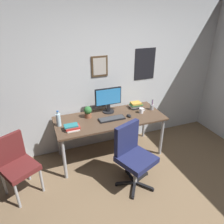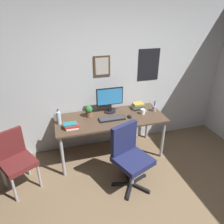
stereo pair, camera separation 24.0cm
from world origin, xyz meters
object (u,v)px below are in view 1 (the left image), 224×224
object	(u,v)px
coffee_mug_near	(141,111)
office_chair	(132,153)
keyboard	(112,119)
side_chair	(16,162)
pen_cup	(152,107)
monitor	(108,99)
computer_mouse	(129,116)
water_bottle	(59,120)
book_stack_right	(72,127)
potted_plant	(88,112)
book_stack_left	(136,105)

from	to	relation	value
coffee_mug_near	office_chair	bearing A→B (deg)	-125.24
office_chair	keyboard	xyz separation A→B (m)	(-0.06, 0.67, 0.23)
side_chair	pen_cup	world-z (taller)	pen_cup
office_chair	monitor	bearing A→B (deg)	90.94
keyboard	side_chair	bearing A→B (deg)	-169.79
keyboard	coffee_mug_near	bearing A→B (deg)	4.15
side_chair	pen_cup	xyz separation A→B (m)	(2.27, 0.36, 0.29)
computer_mouse	pen_cup	world-z (taller)	pen_cup
water_bottle	coffee_mug_near	bearing A→B (deg)	-2.33
monitor	water_bottle	xyz separation A→B (m)	(-0.87, -0.19, -0.13)
pen_cup	book_stack_right	size ratio (longest dim) A/B	0.89
pen_cup	monitor	bearing A→B (deg)	165.85
potted_plant	pen_cup	bearing A→B (deg)	-5.79
side_chair	water_bottle	world-z (taller)	water_bottle
computer_mouse	pen_cup	bearing A→B (deg)	12.42
pen_cup	water_bottle	bearing A→B (deg)	179.87
coffee_mug_near	potted_plant	size ratio (longest dim) A/B	0.58
potted_plant	book_stack_left	xyz separation A→B (m)	(0.90, 0.05, -0.05)
monitor	potted_plant	xyz separation A→B (m)	(-0.38, -0.07, -0.13)
keyboard	coffee_mug_near	distance (m)	0.56
water_bottle	book_stack_right	distance (m)	0.26
water_bottle	book_stack_left	size ratio (longest dim) A/B	1.14
pen_cup	computer_mouse	bearing A→B (deg)	-167.58
potted_plant	monitor	bearing A→B (deg)	10.99
monitor	keyboard	distance (m)	0.36
computer_mouse	pen_cup	size ratio (longest dim) A/B	0.55
keyboard	monitor	bearing A→B (deg)	81.33
office_chair	pen_cup	bearing A→B (deg)	46.01
book_stack_left	coffee_mug_near	bearing A→B (deg)	-89.57
monitor	pen_cup	size ratio (longest dim) A/B	2.30
side_chair	book_stack_left	bearing A→B (deg)	14.53
side_chair	coffee_mug_near	distance (m)	2.08
office_chair	book_stack_left	size ratio (longest dim) A/B	4.30
coffee_mug_near	book_stack_left	distance (m)	0.22
office_chair	keyboard	world-z (taller)	office_chair
monitor	coffee_mug_near	xyz separation A→B (m)	(0.52, -0.24, -0.20)
side_chair	computer_mouse	size ratio (longest dim) A/B	7.95
office_chair	coffee_mug_near	bearing A→B (deg)	54.76
side_chair	monitor	xyz separation A→B (m)	(1.52, 0.55, 0.48)
computer_mouse	book_stack_left	size ratio (longest dim) A/B	0.50
office_chair	keyboard	distance (m)	0.71
office_chair	book_stack_right	bearing A→B (deg)	141.14
coffee_mug_near	water_bottle	bearing A→B (deg)	177.67
keyboard	water_bottle	world-z (taller)	water_bottle
book_stack_left	book_stack_right	size ratio (longest dim) A/B	0.99
book_stack_left	potted_plant	bearing A→B (deg)	-176.60
monitor	keyboard	world-z (taller)	monitor
potted_plant	water_bottle	bearing A→B (deg)	-167.18
side_chair	keyboard	size ratio (longest dim) A/B	2.03
water_bottle	coffee_mug_near	size ratio (longest dim) A/B	2.25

